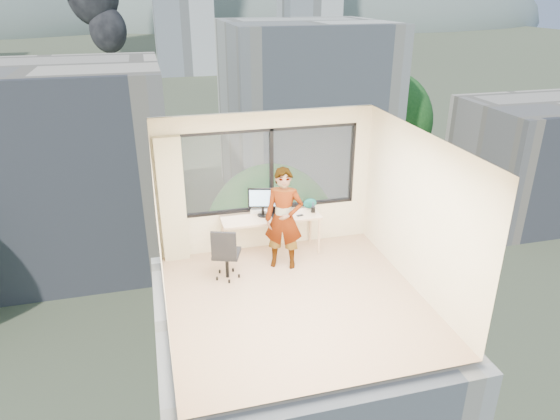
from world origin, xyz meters
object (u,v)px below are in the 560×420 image
object	(u,v)px
desk	(271,234)
handbag	(310,203)
person	(284,219)
chair	(226,252)
game_console	(259,210)
laptop	(280,211)
monitor	(263,202)

from	to	relation	value
desk	handbag	size ratio (longest dim) A/B	7.09
person	handbag	bearing A→B (deg)	66.38
chair	game_console	xyz separation A→B (m)	(0.78, 0.92, 0.30)
game_console	laptop	size ratio (longest dim) A/B	0.93
person	monitor	size ratio (longest dim) A/B	3.38
person	game_console	bearing A→B (deg)	130.62
monitor	game_console	distance (m)	0.30
game_console	laptop	bearing A→B (deg)	-23.11
desk	laptop	xyz separation A→B (m)	(0.16, -0.06, 0.47)
desk	person	distance (m)	0.75
game_console	handbag	xyz separation A→B (m)	(0.96, -0.09, 0.06)
monitor	handbag	size ratio (longest dim) A/B	2.13
chair	person	world-z (taller)	person
person	laptop	distance (m)	0.47
chair	laptop	xyz separation A→B (m)	(1.09, 0.61, 0.36)
chair	monitor	size ratio (longest dim) A/B	1.80
chair	person	distance (m)	1.13
chair	laptop	size ratio (longest dim) A/B	3.05
person	chair	bearing A→B (deg)	-149.94
game_console	handbag	size ratio (longest dim) A/B	1.17
person	handbag	distance (m)	0.98
person	game_console	world-z (taller)	person
handbag	chair	bearing A→B (deg)	-151.99
laptop	handbag	world-z (taller)	same
chair	laptop	bearing A→B (deg)	48.80
person	laptop	bearing A→B (deg)	105.56
chair	monitor	distance (m)	1.21
person	handbag	size ratio (longest dim) A/B	7.18
monitor	handbag	xyz separation A→B (m)	(0.93, 0.10, -0.17)
game_console	chair	bearing A→B (deg)	-108.30
handbag	monitor	bearing A→B (deg)	-171.26
chair	monitor	world-z (taller)	monitor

